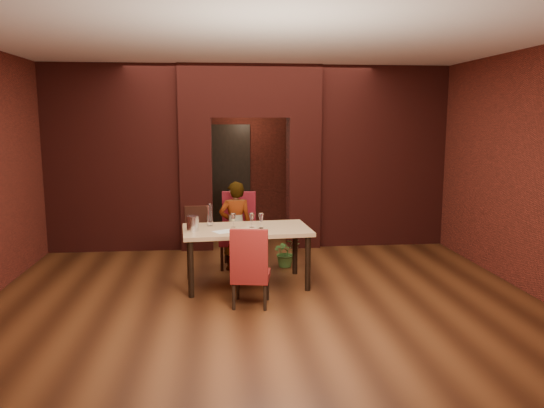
{
  "coord_description": "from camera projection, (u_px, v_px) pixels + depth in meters",
  "views": [
    {
      "loc": [
        -0.54,
        -7.36,
        2.29
      ],
      "look_at": [
        0.19,
        0.0,
        1.09
      ],
      "focal_mm": 35.0,
      "sensor_mm": 36.0,
      "label": 1
    }
  ],
  "objects": [
    {
      "name": "chair_far",
      "position": [
        238.0,
        231.0,
        8.16
      ],
      "size": [
        0.59,
        0.59,
        1.15
      ],
      "primitive_type": "cube",
      "rotation": [
        0.0,
        0.0,
        -0.14
      ],
      "color": "maroon",
      "rests_on": "ground"
    },
    {
      "name": "lintel",
      "position": [
        250.0,
        91.0,
        9.18
      ],
      "size": [
        2.45,
        0.55,
        0.9
      ],
      "primitive_type": "cube",
      "color": "maroon",
      "rests_on": "ground"
    },
    {
      "name": "person_seated",
      "position": [
        236.0,
        226.0,
        8.02
      ],
      "size": [
        0.52,
        0.36,
        1.36
      ],
      "primitive_type": "imported",
      "rotation": [
        0.0,
        0.0,
        3.22
      ],
      "color": "silver",
      "rests_on": "ground"
    },
    {
      "name": "vent_panel",
      "position": [
        197.0,
        220.0,
        9.15
      ],
      "size": [
        0.4,
        0.03,
        0.5
      ],
      "primitive_type": "cube",
      "color": "#9C452D",
      "rests_on": "ground"
    },
    {
      "name": "wall_right",
      "position": [
        497.0,
        166.0,
        7.74
      ],
      "size": [
        0.04,
        8.0,
        3.2
      ],
      "primitive_type": "cube",
      "color": "maroon",
      "rests_on": "ground"
    },
    {
      "name": "dining_table",
      "position": [
        247.0,
        257.0,
        7.31
      ],
      "size": [
        1.78,
        1.09,
        0.8
      ],
      "primitive_type": "cube",
      "rotation": [
        0.0,
        0.0,
        0.08
      ],
      "color": "tan",
      "rests_on": "ground"
    },
    {
      "name": "pillar_right",
      "position": [
        303.0,
        182.0,
        9.52
      ],
      "size": [
        0.55,
        0.55,
        2.3
      ],
      "primitive_type": "cube",
      "color": "maroon",
      "rests_on": "ground"
    },
    {
      "name": "potted_plant",
      "position": [
        286.0,
        252.0,
        8.24
      ],
      "size": [
        0.48,
        0.44,
        0.46
      ],
      "primitive_type": "imported",
      "rotation": [
        0.0,
        0.0,
        0.22
      ],
      "color": "#40712F",
      "rests_on": "ground"
    },
    {
      "name": "rear_door_frame",
      "position": [
        226.0,
        177.0,
        11.27
      ],
      "size": [
        1.02,
        0.04,
        2.22
      ],
      "primitive_type": "cube",
      "color": "black",
      "rests_on": "ground"
    },
    {
      "name": "tasting_sheet",
      "position": [
        225.0,
        231.0,
        7.02
      ],
      "size": [
        0.34,
        0.31,
        0.0
      ],
      "primitive_type": "cube",
      "rotation": [
        0.0,
        0.0,
        0.53
      ],
      "color": "silver",
      "rests_on": "dining_table"
    },
    {
      "name": "wing_wall_right",
      "position": [
        380.0,
        157.0,
        9.59
      ],
      "size": [
        2.28,
        0.35,
        3.2
      ],
      "primitive_type": "cube",
      "color": "maroon",
      "rests_on": "ground"
    },
    {
      "name": "wall_back",
      "position": [
        245.0,
        151.0,
        11.32
      ],
      "size": [
        7.0,
        0.04,
        3.2
      ],
      "primitive_type": "cube",
      "color": "maroon",
      "rests_on": "ground"
    },
    {
      "name": "wall_front",
      "position": [
        304.0,
        225.0,
        3.47
      ],
      "size": [
        7.0,
        0.04,
        3.2
      ],
      "primitive_type": "cube",
      "color": "maroon",
      "rests_on": "ground"
    },
    {
      "name": "water_bottle",
      "position": [
        210.0,
        214.0,
        7.38
      ],
      "size": [
        0.07,
        0.07,
        0.32
      ],
      "primitive_type": "cylinder",
      "color": "white",
      "rests_on": "dining_table"
    },
    {
      "name": "floor",
      "position": [
        259.0,
        279.0,
        7.65
      ],
      "size": [
        8.0,
        8.0,
        0.0
      ],
      "primitive_type": "plane",
      "color": "#4A2612",
      "rests_on": "ground"
    },
    {
      "name": "wing_wall_left",
      "position": [
        113.0,
        159.0,
        9.13
      ],
      "size": [
        2.28,
        0.35,
        3.2
      ],
      "primitive_type": "cube",
      "color": "maroon",
      "rests_on": "ground"
    },
    {
      "name": "rear_door",
      "position": [
        226.0,
        177.0,
        11.31
      ],
      "size": [
        0.9,
        0.08,
        2.1
      ],
      "primitive_type": "cube",
      "color": "black",
      "rests_on": "ground"
    },
    {
      "name": "wine_bucket",
      "position": [
        193.0,
        223.0,
        7.06
      ],
      "size": [
        0.16,
        0.16,
        0.2
      ],
      "primitive_type": "cylinder",
      "color": "silver",
      "rests_on": "dining_table"
    },
    {
      "name": "wine_glass_b",
      "position": [
        252.0,
        221.0,
        7.25
      ],
      "size": [
        0.08,
        0.08,
        0.2
      ],
      "primitive_type": null,
      "color": "white",
      "rests_on": "dining_table"
    },
    {
      "name": "wine_glass_a",
      "position": [
        233.0,
        221.0,
        7.27
      ],
      "size": [
        0.08,
        0.08,
        0.19
      ],
      "primitive_type": null,
      "color": "white",
      "rests_on": "dining_table"
    },
    {
      "name": "pillar_left",
      "position": [
        197.0,
        184.0,
        9.34
      ],
      "size": [
        0.55,
        0.55,
        2.3
      ],
      "primitive_type": "cube",
      "color": "maroon",
      "rests_on": "ground"
    },
    {
      "name": "wine_glass_c",
      "position": [
        261.0,
        221.0,
        7.22
      ],
      "size": [
        0.08,
        0.08,
        0.21
      ],
      "primitive_type": null,
      "color": "white",
      "rests_on": "dining_table"
    },
    {
      "name": "chair_near",
      "position": [
        251.0,
        266.0,
        6.5
      ],
      "size": [
        0.52,
        0.52,
        0.99
      ],
      "primitive_type": "cube",
      "rotation": [
        0.0,
        0.0,
        2.97
      ],
      "color": "maroon",
      "rests_on": "ground"
    },
    {
      "name": "ceiling",
      "position": [
        258.0,
        50.0,
        7.14
      ],
      "size": [
        7.0,
        8.0,
        0.04
      ],
      "primitive_type": "cube",
      "color": "silver",
      "rests_on": "ground"
    }
  ]
}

